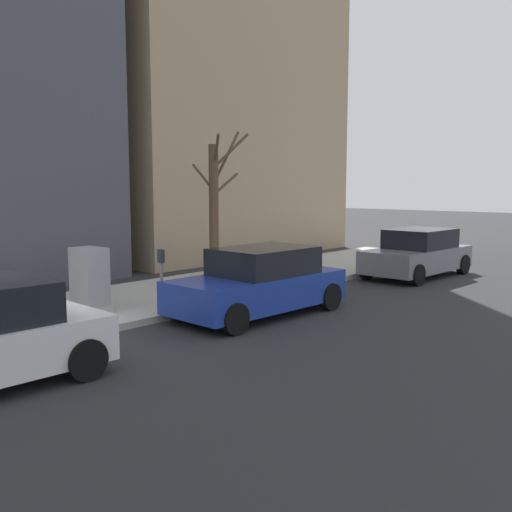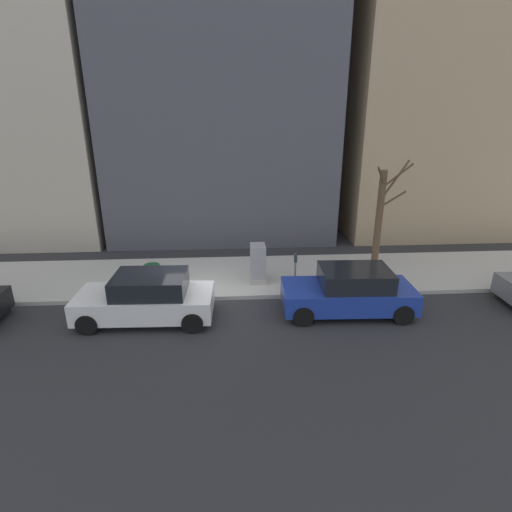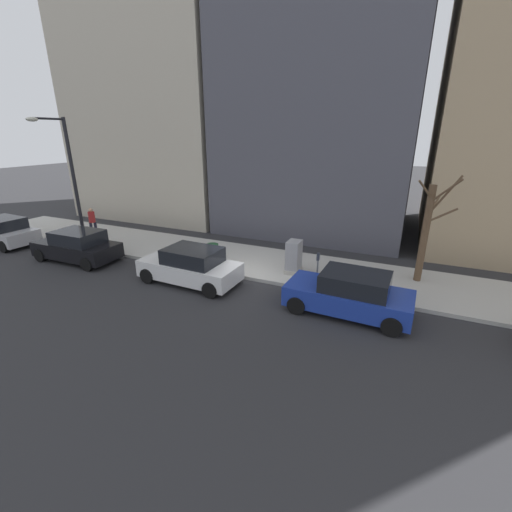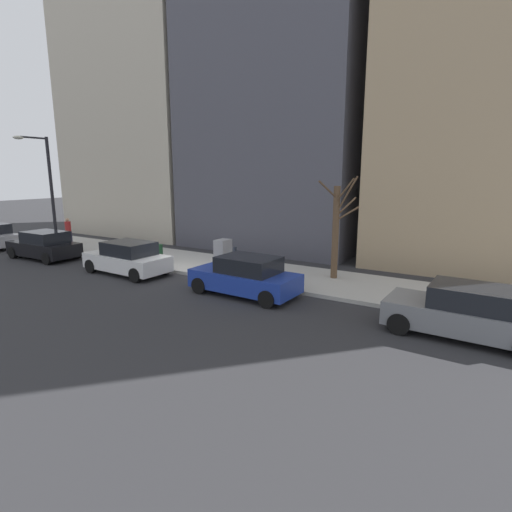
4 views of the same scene
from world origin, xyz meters
name	(u,v)px [view 3 (image 3 of 4)]	position (x,y,z in m)	size (l,w,h in m)	color
ground_plane	(236,278)	(0.00, 0.00, 0.00)	(120.00, 120.00, 0.00)	#2B2B2D
sidewalk	(255,261)	(2.00, 0.00, 0.07)	(4.00, 36.00, 0.15)	#B2AFA8
parked_car_blue	(350,294)	(-1.10, -4.98, 0.74)	(2.05, 4.26, 1.52)	#1E389E
parked_car_white	(191,266)	(-1.17, 1.48, 0.74)	(2.03, 4.25, 1.52)	white
parked_car_black	(77,246)	(-1.24, 8.01, 0.74)	(2.00, 4.24, 1.52)	black
parked_car_silver	(3,231)	(-1.10, 14.06, 0.74)	(2.07, 4.27, 1.52)	#B7B7BC
parking_meter	(318,265)	(0.45, -3.44, 0.98)	(0.14, 0.10, 1.35)	slate
utility_box	(294,257)	(1.30, -2.17, 0.85)	(0.83, 0.61, 1.43)	#A8A399
streetlamp	(68,172)	(0.28, 9.70, 4.02)	(1.97, 0.32, 6.50)	black
bare_tree	(426,230)	(2.60, -7.18, 2.30)	(2.11, 1.53, 4.35)	brown
trash_bin	(213,253)	(0.90, 1.68, 0.60)	(0.56, 0.56, 0.90)	#14381E
pedestrian_near_meter	(92,220)	(1.83, 10.42, 1.09)	(0.36, 0.36, 1.66)	#1E1E2D
office_block_center	(330,40)	(10.98, -0.81, 11.09)	(10.96, 10.96, 22.18)	#4C4C56
office_tower_right	(173,48)	(11.24, 10.70, 11.65)	(11.47, 11.47, 23.30)	#BCB29E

